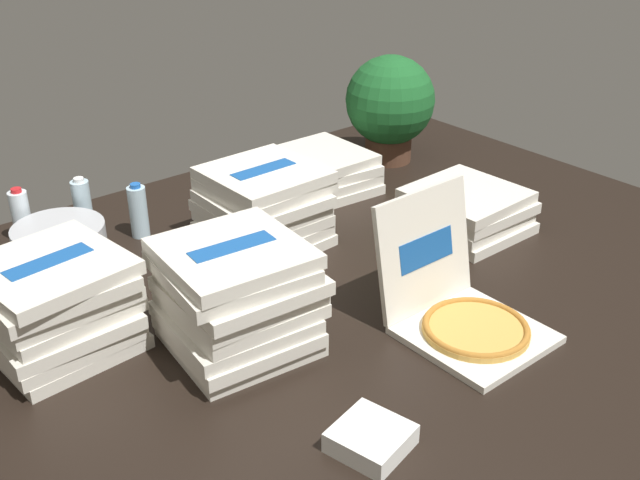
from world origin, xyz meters
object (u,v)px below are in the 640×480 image
object	(u,v)px
pizza_stack_left_far	(321,171)
pizza_stack_left_near	(56,305)
pizza_stack_right_mid	(263,207)
water_bottle_5	(70,272)
pizza_stack_center_near	(467,210)
pizza_stack_right_near	(237,298)
ice_bucket	(60,242)
potted_plant	(390,104)
water_bottle_3	(83,205)
napkin_pile	(371,438)
open_pizza_box	(461,308)
water_bottle_0	(138,211)
water_bottle_2	(21,216)

from	to	relation	value
pizza_stack_left_far	pizza_stack_left_near	bearing A→B (deg)	-163.11
pizza_stack_right_mid	water_bottle_5	world-z (taller)	pizza_stack_right_mid
pizza_stack_center_near	pizza_stack_right_near	distance (m)	1.10
ice_bucket	potted_plant	xyz separation A→B (m)	(1.56, -0.06, 0.21)
pizza_stack_left_far	water_bottle_3	size ratio (longest dim) A/B	2.02
pizza_stack_left_far	pizza_stack_right_mid	bearing A→B (deg)	-152.75
pizza_stack_right_near	potted_plant	distance (m)	1.59
pizza_stack_right_near	pizza_stack_left_near	bearing A→B (deg)	140.81
pizza_stack_right_mid	napkin_pile	bearing A→B (deg)	-112.62
water_bottle_3	water_bottle_5	xyz separation A→B (m)	(-0.25, -0.46, 0.00)
pizza_stack_center_near	pizza_stack_left_far	distance (m)	0.68
pizza_stack_center_near	pizza_stack_right_near	bearing A→B (deg)	-175.93
pizza_stack_center_near	potted_plant	distance (m)	0.79
open_pizza_box	pizza_stack_left_near	distance (m)	1.19
pizza_stack_center_near	pizza_stack_right_mid	xyz separation A→B (m)	(-0.66, 0.41, 0.06)
ice_bucket	water_bottle_0	world-z (taller)	water_bottle_0
water_bottle_2	ice_bucket	bearing A→B (deg)	-76.31
napkin_pile	pizza_stack_right_near	bearing A→B (deg)	90.57
pizza_stack_left_far	pizza_stack_right_near	world-z (taller)	pizza_stack_right_near
pizza_stack_right_near	open_pizza_box	bearing A→B (deg)	-32.30
pizza_stack_right_mid	pizza_stack_right_near	distance (m)	0.65
water_bottle_0	napkin_pile	distance (m)	1.39
pizza_stack_right_mid	pizza_stack_left_near	bearing A→B (deg)	-169.61
pizza_stack_left_near	potted_plant	world-z (taller)	potted_plant
water_bottle_3	pizza_stack_left_near	bearing A→B (deg)	-119.05
pizza_stack_center_near	potted_plant	xyz separation A→B (m)	(0.28, 0.72, 0.19)
water_bottle_0	pizza_stack_right_near	bearing A→B (deg)	-97.81
pizza_stack_left_near	water_bottle_2	xyz separation A→B (m)	(0.17, 0.74, -0.04)
potted_plant	water_bottle_2	bearing A→B (deg)	170.50
pizza_stack_left_near	ice_bucket	bearing A→B (deg)	67.36
water_bottle_3	water_bottle_5	world-z (taller)	same
pizza_stack_left_near	water_bottle_2	distance (m)	0.75
water_bottle_0	pizza_stack_center_near	bearing A→B (deg)	-37.29
water_bottle_3	water_bottle_5	bearing A→B (deg)	-118.41
potted_plant	pizza_stack_center_near	bearing A→B (deg)	-111.24
open_pizza_box	water_bottle_2	distance (m)	1.63
open_pizza_box	water_bottle_3	size ratio (longest dim) A/B	2.16
pizza_stack_left_near	pizza_stack_right_near	world-z (taller)	pizza_stack_right_near
water_bottle_5	napkin_pile	bearing A→B (deg)	-76.08
pizza_stack_right_mid	water_bottle_2	bearing A→B (deg)	139.42
water_bottle_0	water_bottle_5	xyz separation A→B (m)	(-0.38, -0.27, 0.00)
ice_bucket	water_bottle_0	bearing A→B (deg)	-4.14
ice_bucket	water_bottle_0	size ratio (longest dim) A/B	1.52
pizza_stack_left_near	potted_plant	xyz separation A→B (m)	(1.78, 0.47, 0.13)
pizza_stack_left_far	water_bottle_2	world-z (taller)	water_bottle_2
water_bottle_0	potted_plant	world-z (taller)	potted_plant
pizza_stack_right_mid	water_bottle_0	size ratio (longest dim) A/B	1.96
water_bottle_5	potted_plant	xyz separation A→B (m)	(1.65, 0.24, 0.17)
pizza_stack_left_far	water_bottle_0	xyz separation A→B (m)	(-0.81, 0.10, 0.02)
pizza_stack_left_far	ice_bucket	world-z (taller)	pizza_stack_left_far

